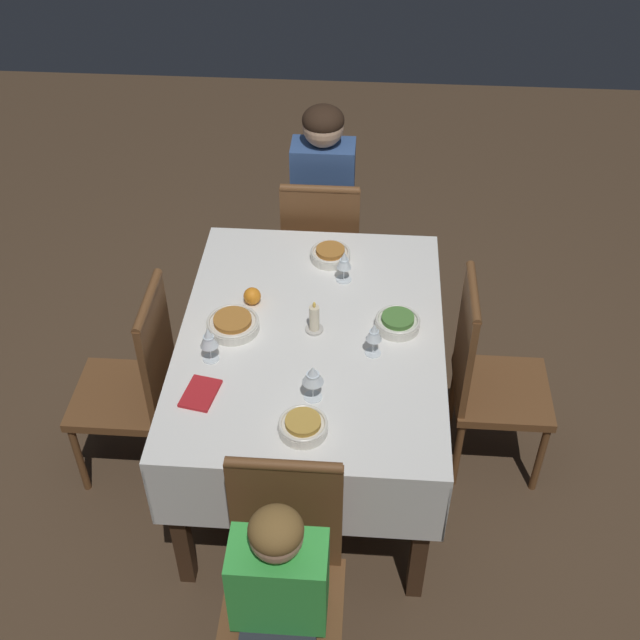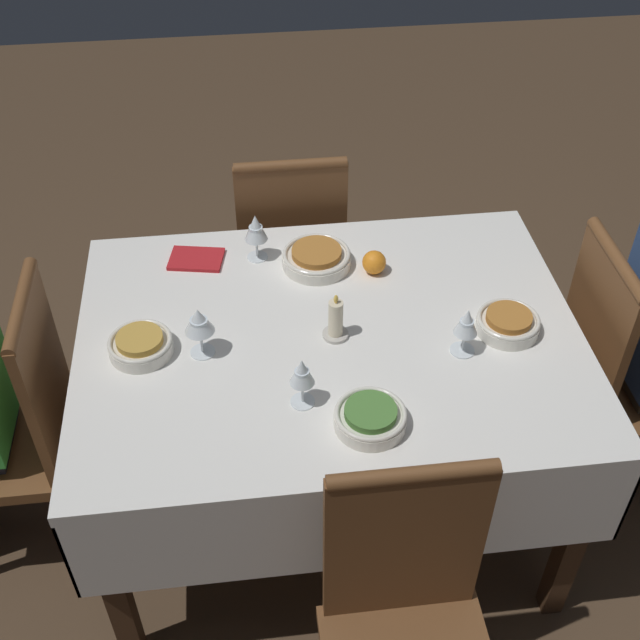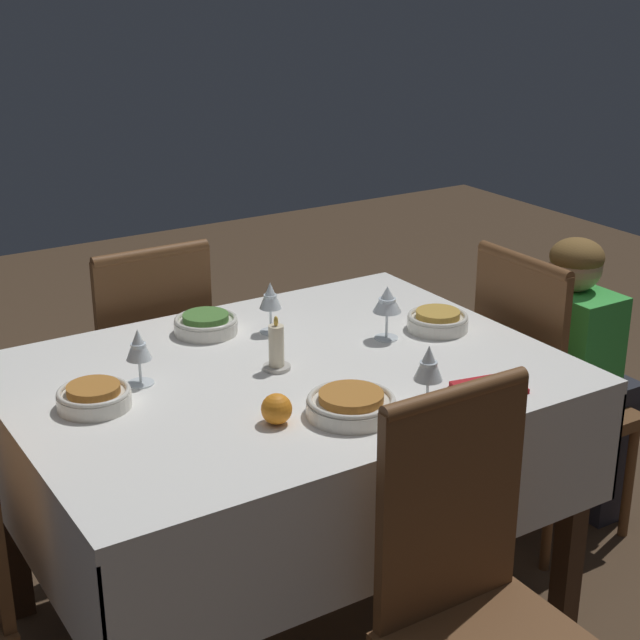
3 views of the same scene
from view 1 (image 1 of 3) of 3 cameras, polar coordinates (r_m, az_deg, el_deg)
ground_plane at (r=3.70m, az=-0.53°, el=-9.92°), size 8.00×8.00×0.00m
dining_table at (r=3.20m, az=-0.60°, el=-2.25°), size 1.38×1.03×0.78m
chair_west at (r=3.99m, az=0.10°, el=4.82°), size 0.40×0.40×0.96m
chair_east at (r=2.77m, az=-2.58°, el=-17.64°), size 0.40×0.40×0.96m
chair_north at (r=3.41m, az=11.76°, el=-3.80°), size 0.40×0.40×0.96m
chair_south at (r=3.40m, az=-12.92°, el=-4.20°), size 0.40×0.40×0.96m
person_adult_denim at (r=4.01m, az=0.25°, el=8.26°), size 0.34×0.30×1.24m
person_child_green at (r=2.66m, az=-3.00°, el=-20.47°), size 0.33×0.30×0.98m
bowl_west at (r=3.48m, az=0.74°, el=4.71°), size 0.17×0.17×0.06m
wine_glass_west at (r=3.33m, az=1.73°, el=4.20°), size 0.07×0.07×0.14m
bowl_east at (r=2.75m, az=-1.21°, el=-7.53°), size 0.17×0.17×0.06m
wine_glass_east at (r=2.80m, az=-0.51°, el=-3.98°), size 0.08×0.08×0.15m
bowl_north at (r=3.15m, az=5.54°, el=-0.15°), size 0.18×0.18×0.06m
wine_glass_north at (r=2.98m, az=3.86°, el=-0.93°), size 0.06×0.06×0.15m
bowl_south at (r=3.14m, az=-6.23°, el=-0.29°), size 0.21×0.21×0.06m
wine_glass_south at (r=2.98m, az=-7.93°, el=-1.29°), size 0.07×0.07×0.15m
candle_centerpiece at (r=3.10m, az=-0.41°, el=-0.02°), size 0.07×0.07×0.14m
orange_fruit at (r=3.26m, az=-4.85°, el=1.71°), size 0.07×0.07×0.07m
napkin_red_folded at (r=2.92m, az=-8.51°, el=-5.18°), size 0.18×0.14×0.01m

